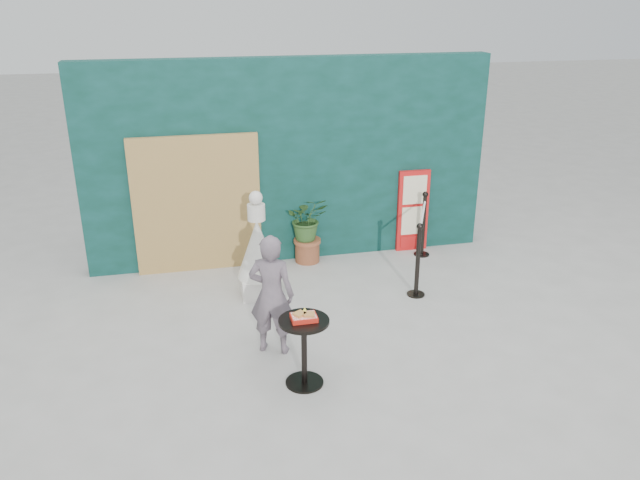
% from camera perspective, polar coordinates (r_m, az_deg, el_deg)
% --- Properties ---
extents(ground, '(60.00, 60.00, 0.00)m').
position_cam_1_polar(ground, '(7.04, 2.25, -11.13)').
color(ground, '#ADAAA5').
rests_on(ground, ground).
extents(back_wall, '(6.00, 0.30, 3.00)m').
position_cam_1_polar(back_wall, '(9.29, -2.74, 7.17)').
color(back_wall, '#0A2D25').
rests_on(back_wall, ground).
extents(bamboo_fence, '(1.80, 0.08, 2.00)m').
position_cam_1_polar(bamboo_fence, '(9.09, -11.16, 3.18)').
color(bamboo_fence, tan).
rests_on(bamboo_fence, ground).
extents(woman, '(0.61, 0.51, 1.41)m').
position_cam_1_polar(woman, '(6.94, -4.45, -5.00)').
color(woman, slate).
rests_on(woman, ground).
extents(menu_board, '(0.50, 0.07, 1.30)m').
position_cam_1_polar(menu_board, '(9.86, 8.49, 2.65)').
color(menu_board, red).
rests_on(menu_board, ground).
extents(statue, '(0.57, 0.57, 1.46)m').
position_cam_1_polar(statue, '(8.31, -5.70, -1.24)').
color(statue, silver).
rests_on(statue, ground).
extents(cafe_table, '(0.52, 0.52, 0.75)m').
position_cam_1_polar(cafe_table, '(6.44, -1.46, -9.28)').
color(cafe_table, black).
rests_on(cafe_table, ground).
extents(food_basket, '(0.26, 0.19, 0.11)m').
position_cam_1_polar(food_basket, '(6.30, -1.47, -7.00)').
color(food_basket, red).
rests_on(food_basket, cafe_table).
extents(planter, '(0.61, 0.53, 1.03)m').
position_cam_1_polar(planter, '(9.32, -1.19, 1.45)').
color(planter, brown).
rests_on(planter, ground).
extents(stanchion_barrier, '(0.84, 1.54, 1.03)m').
position_cam_1_polar(stanchion_barrier, '(9.05, 9.20, -0.18)').
color(stanchion_barrier, black).
rests_on(stanchion_barrier, ground).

